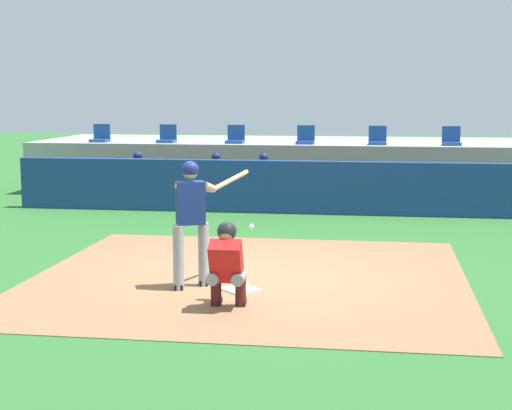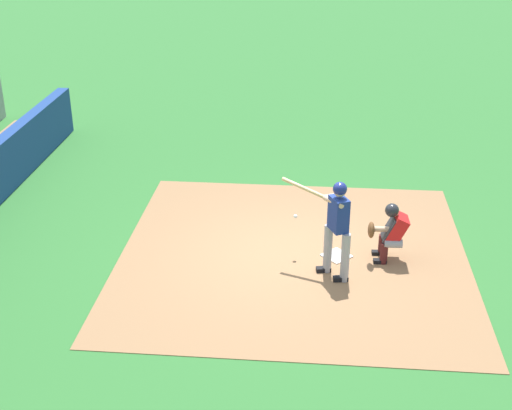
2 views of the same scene
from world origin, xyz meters
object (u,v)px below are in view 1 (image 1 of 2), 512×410
batter_at_plate (192,216)px  stadium_seat_2 (235,138)px  catcher_crouched (227,262)px  dugout_player_2 (263,179)px  stadium_seat_1 (167,138)px  dugout_player_0 (137,177)px  stadium_seat_0 (101,137)px  stadium_seat_3 (306,139)px  dugout_player_1 (215,179)px  stadium_seat_4 (377,139)px  stadium_seat_5 (451,140)px  home_plate (240,289)px

batter_at_plate → stadium_seat_2: stadium_seat_2 is taller
catcher_crouched → dugout_player_2: dugout_player_2 is taller
stadium_seat_1 → stadium_seat_2: (1.86, 0.00, 0.00)m
dugout_player_2 → dugout_player_0: bearing=180.0°
stadium_seat_0 → stadium_seat_3: 5.57m
stadium_seat_2 → batter_at_plate: bearing=-83.4°
stadium_seat_2 → stadium_seat_1: bearing=180.0°
catcher_crouched → dugout_player_1: 9.28m
dugout_player_1 → stadium_seat_3: stadium_seat_3 is taller
stadium_seat_2 → stadium_seat_3: (1.86, 0.00, 0.00)m
stadium_seat_4 → stadium_seat_5: (1.86, 0.00, 0.00)m
catcher_crouched → stadium_seat_4: stadium_seat_4 is taller
home_plate → dugout_player_1: 8.41m
home_plate → dugout_player_0: (-3.96, 8.14, 0.65)m
stadium_seat_4 → stadium_seat_0: bearing=180.0°
home_plate → dugout_player_0: bearing=115.9°
catcher_crouched → dugout_player_2: bearing=95.2°
stadium_seat_0 → stadium_seat_1: bearing=0.0°
home_plate → stadium_seat_1: bearing=110.0°
stadium_seat_0 → stadium_seat_1: 1.86m
home_plate → stadium_seat_3: 10.29m
home_plate → catcher_crouched: catcher_crouched is taller
stadium_seat_2 → stadium_seat_3: 1.86m
catcher_crouched → dugout_player_2: size_ratio=1.60×
stadium_seat_0 → stadium_seat_2: size_ratio=1.00×
catcher_crouched → stadium_seat_3: bearing=89.9°
catcher_crouched → dugout_player_0: bearing=113.5°
stadium_seat_0 → stadium_seat_5: (9.29, 0.00, 0.00)m
stadium_seat_5 → stadium_seat_2: bearing=180.0°
batter_at_plate → stadium_seat_5: bearing=66.5°
batter_at_plate → dugout_player_2: batter_at_plate is taller
home_plate → stadium_seat_4: size_ratio=0.92×
dugout_player_0 → stadium_seat_2: stadium_seat_2 is taller
dugout_player_1 → stadium_seat_1: size_ratio=2.71×
stadium_seat_1 → stadium_seat_4: size_ratio=1.00×
batter_at_plate → stadium_seat_5: stadium_seat_5 is taller
stadium_seat_0 → stadium_seat_4: (7.43, 0.00, 0.00)m
catcher_crouched → stadium_seat_5: bearing=71.4°
catcher_crouched → stadium_seat_4: 11.30m
dugout_player_0 → dugout_player_2: size_ratio=1.00×
catcher_crouched → dugout_player_0: (-3.95, 9.07, 0.07)m
stadium_seat_3 → home_plate: bearing=-90.0°
home_plate → stadium_seat_0: size_ratio=0.92×
dugout_player_2 → stadium_seat_5: 5.06m
stadium_seat_3 → stadium_seat_5: bearing=0.0°
dugout_player_2 → stadium_seat_3: size_ratio=2.71×
stadium_seat_3 → stadium_seat_4: size_ratio=1.00×
dugout_player_2 → stadium_seat_5: (4.55, 2.03, 0.86)m
dugout_player_0 → stadium_seat_1: stadium_seat_1 is taller
dugout_player_2 → stadium_seat_3: bearing=67.7°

